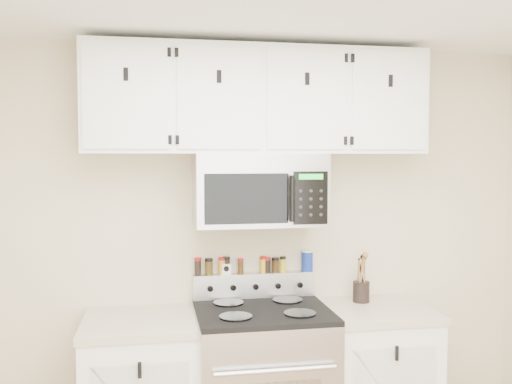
# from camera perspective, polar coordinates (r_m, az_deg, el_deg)

# --- Properties ---
(back_wall) EXTENTS (3.50, 0.01, 2.50)m
(back_wall) POSITION_cam_1_polar(r_m,az_deg,el_deg) (3.58, -0.28, -5.64)
(back_wall) COLOR #C0AE90
(back_wall) RESTS_ON floor
(base_cabinet_right) EXTENTS (0.64, 0.62, 0.92)m
(base_cabinet_right) POSITION_cam_1_polar(r_m,az_deg,el_deg) (3.70, 11.71, -18.09)
(base_cabinet_right) COLOR white
(base_cabinet_right) RESTS_ON floor
(microwave) EXTENTS (0.76, 0.44, 0.42)m
(microwave) POSITION_cam_1_polar(r_m,az_deg,el_deg) (3.35, 0.30, 0.26)
(microwave) COLOR #9E9EA3
(microwave) RESTS_ON back_wall
(upper_cabinets) EXTENTS (2.00, 0.35, 0.62)m
(upper_cabinets) POSITION_cam_1_polar(r_m,az_deg,el_deg) (3.39, 0.21, 9.11)
(upper_cabinets) COLOR white
(upper_cabinets) RESTS_ON back_wall
(utensil_crock) EXTENTS (0.10, 0.10, 0.30)m
(utensil_crock) POSITION_cam_1_polar(r_m,az_deg,el_deg) (3.65, 10.47, -9.62)
(utensil_crock) COLOR black
(utensil_crock) RESTS_ON base_cabinet_right
(kitchen_timer) EXTENTS (0.06, 0.05, 0.07)m
(kitchen_timer) POSITION_cam_1_polar(r_m,az_deg,el_deg) (3.54, -3.04, -7.67)
(kitchen_timer) COLOR white
(kitchen_timer) RESTS_ON range
(salt_canister) EXTENTS (0.07, 0.07, 0.13)m
(salt_canister) POSITION_cam_1_polar(r_m,az_deg,el_deg) (3.64, 5.14, -6.86)
(salt_canister) COLOR navy
(salt_canister) RESTS_ON range
(spice_jar_0) EXTENTS (0.04, 0.04, 0.11)m
(spice_jar_0) POSITION_cam_1_polar(r_m,az_deg,el_deg) (3.52, -5.84, -7.41)
(spice_jar_0) COLOR black
(spice_jar_0) RESTS_ON range
(spice_jar_1) EXTENTS (0.05, 0.05, 0.10)m
(spice_jar_1) POSITION_cam_1_polar(r_m,az_deg,el_deg) (3.53, -4.72, -7.44)
(spice_jar_1) COLOR #443210
(spice_jar_1) RESTS_ON range
(spice_jar_2) EXTENTS (0.04, 0.04, 0.10)m
(spice_jar_2) POSITION_cam_1_polar(r_m,az_deg,el_deg) (3.54, -3.40, -7.38)
(spice_jar_2) COLOR orange
(spice_jar_2) RESTS_ON range
(spice_jar_3) EXTENTS (0.04, 0.04, 0.11)m
(spice_jar_3) POSITION_cam_1_polar(r_m,az_deg,el_deg) (3.54, -2.96, -7.33)
(spice_jar_3) COLOR black
(spice_jar_3) RESTS_ON range
(spice_jar_4) EXTENTS (0.04, 0.04, 0.09)m
(spice_jar_4) POSITION_cam_1_polar(r_m,az_deg,el_deg) (3.55, -1.55, -7.40)
(spice_jar_4) COLOR #3E290F
(spice_jar_4) RESTS_ON range
(spice_jar_5) EXTENTS (0.04, 0.04, 0.10)m
(spice_jar_5) POSITION_cam_1_polar(r_m,az_deg,el_deg) (3.57, 0.73, -7.26)
(spice_jar_5) COLOR gold
(spice_jar_5) RESTS_ON range
(spice_jar_6) EXTENTS (0.05, 0.05, 0.10)m
(spice_jar_6) POSITION_cam_1_polar(r_m,az_deg,el_deg) (3.58, 1.10, -7.29)
(spice_jar_6) COLOR black
(spice_jar_6) RESTS_ON range
(spice_jar_7) EXTENTS (0.04, 0.04, 0.09)m
(spice_jar_7) POSITION_cam_1_polar(r_m,az_deg,el_deg) (3.59, 1.95, -7.29)
(spice_jar_7) COLOR #3A220E
(spice_jar_7) RESTS_ON range
(spice_jar_8) EXTENTS (0.04, 0.04, 0.10)m
(spice_jar_8) POSITION_cam_1_polar(r_m,az_deg,el_deg) (3.60, 2.70, -7.22)
(spice_jar_8) COLOR gold
(spice_jar_8) RESTS_ON range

